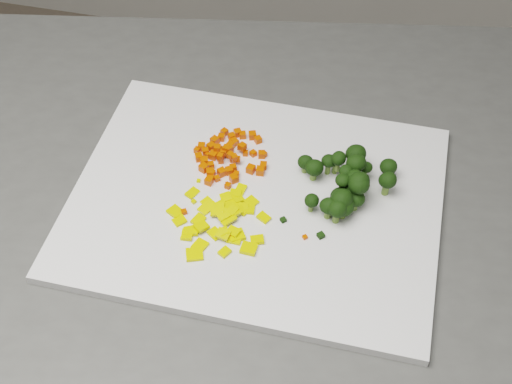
% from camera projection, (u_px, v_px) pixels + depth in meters
% --- Properties ---
extents(counter_block, '(1.05, 0.83, 0.90)m').
position_uv_depth(counter_block, '(236.00, 353.00, 1.23)').
color(counter_block, '#494946').
rests_on(counter_block, ground).
extents(cutting_board, '(0.44, 0.34, 0.01)m').
position_uv_depth(cutting_board, '(256.00, 201.00, 0.86)').
color(cutting_board, silver).
rests_on(cutting_board, counter_block).
extents(carrot_pile, '(0.10, 0.10, 0.03)m').
position_uv_depth(carrot_pile, '(228.00, 152.00, 0.88)').
color(carrot_pile, '#D83802').
rests_on(carrot_pile, cutting_board).
extents(pepper_pile, '(0.11, 0.11, 0.02)m').
position_uv_depth(pepper_pile, '(218.00, 219.00, 0.82)').
color(pepper_pile, yellow).
rests_on(pepper_pile, cutting_board).
extents(broccoli_pile, '(0.12, 0.12, 0.05)m').
position_uv_depth(broccoli_pile, '(347.00, 176.00, 0.84)').
color(broccoli_pile, black).
rests_on(broccoli_pile, cutting_board).
extents(carrot_cube_0, '(0.01, 0.01, 0.01)m').
position_uv_depth(carrot_cube_0, '(210.00, 173.00, 0.87)').
color(carrot_cube_0, '#D83802').
rests_on(carrot_cube_0, carrot_pile).
extents(carrot_cube_1, '(0.01, 0.01, 0.01)m').
position_uv_depth(carrot_cube_1, '(223.00, 152.00, 0.89)').
color(carrot_cube_1, '#D83802').
rests_on(carrot_cube_1, carrot_pile).
extents(carrot_cube_2, '(0.01, 0.01, 0.01)m').
position_uv_depth(carrot_cube_2, '(220.00, 156.00, 0.88)').
color(carrot_cube_2, '#D83802').
rests_on(carrot_cube_2, carrot_pile).
extents(carrot_cube_3, '(0.01, 0.01, 0.01)m').
position_uv_depth(carrot_cube_3, '(263.00, 166.00, 0.88)').
color(carrot_cube_3, '#D83802').
rests_on(carrot_cube_3, carrot_pile).
extents(carrot_cube_4, '(0.01, 0.01, 0.01)m').
position_uv_depth(carrot_cube_4, '(203.00, 160.00, 0.89)').
color(carrot_cube_4, '#D83802').
rests_on(carrot_cube_4, carrot_pile).
extents(carrot_cube_5, '(0.01, 0.01, 0.01)m').
position_uv_depth(carrot_cube_5, '(234.00, 141.00, 0.91)').
color(carrot_cube_5, '#D83802').
rests_on(carrot_cube_5, carrot_pile).
extents(carrot_cube_6, '(0.01, 0.01, 0.01)m').
position_uv_depth(carrot_cube_6, '(238.00, 159.00, 0.88)').
color(carrot_cube_6, '#D83802').
rests_on(carrot_cube_6, carrot_pile).
extents(carrot_cube_7, '(0.01, 0.01, 0.01)m').
position_uv_depth(carrot_cube_7, '(217.00, 148.00, 0.89)').
color(carrot_cube_7, '#D83802').
rests_on(carrot_cube_7, carrot_pile).
extents(carrot_cube_8, '(0.01, 0.01, 0.01)m').
position_uv_depth(carrot_cube_8, '(211.00, 178.00, 0.87)').
color(carrot_cube_8, '#D83802').
rests_on(carrot_cube_8, carrot_pile).
extents(carrot_cube_9, '(0.01, 0.01, 0.01)m').
position_uv_depth(carrot_cube_9, '(262.00, 154.00, 0.89)').
color(carrot_cube_9, '#D83802').
rests_on(carrot_cube_9, carrot_pile).
extents(carrot_cube_10, '(0.01, 0.01, 0.01)m').
position_uv_depth(carrot_cube_10, '(234.00, 178.00, 0.87)').
color(carrot_cube_10, '#D83802').
rests_on(carrot_cube_10, carrot_pile).
extents(carrot_cube_11, '(0.01, 0.01, 0.01)m').
position_uv_depth(carrot_cube_11, '(258.00, 140.00, 0.91)').
color(carrot_cube_11, '#D83802').
rests_on(carrot_cube_11, carrot_pile).
extents(carrot_cube_12, '(0.01, 0.01, 0.01)m').
position_uv_depth(carrot_cube_12, '(205.00, 161.00, 0.88)').
color(carrot_cube_12, '#D83802').
rests_on(carrot_cube_12, carrot_pile).
extents(carrot_cube_13, '(0.01, 0.01, 0.01)m').
position_uv_depth(carrot_cube_13, '(233.00, 168.00, 0.88)').
color(carrot_cube_13, '#D83802').
rests_on(carrot_cube_13, carrot_pile).
extents(carrot_cube_14, '(0.01, 0.01, 0.01)m').
position_uv_depth(carrot_cube_14, '(221.00, 158.00, 0.89)').
color(carrot_cube_14, '#D83802').
rests_on(carrot_cube_14, carrot_pile).
extents(carrot_cube_15, '(0.01, 0.01, 0.01)m').
position_uv_depth(carrot_cube_15, '(228.00, 185.00, 0.86)').
color(carrot_cube_15, '#D83802').
rests_on(carrot_cube_15, carrot_pile).
extents(carrot_cube_16, '(0.01, 0.01, 0.01)m').
position_uv_depth(carrot_cube_16, '(197.00, 150.00, 0.90)').
color(carrot_cube_16, '#D83802').
rests_on(carrot_cube_16, carrot_pile).
extents(carrot_cube_17, '(0.01, 0.01, 0.01)m').
position_uv_depth(carrot_cube_17, '(251.00, 169.00, 0.88)').
color(carrot_cube_17, '#D83802').
rests_on(carrot_cube_17, carrot_pile).
extents(carrot_cube_18, '(0.01, 0.01, 0.01)m').
position_uv_depth(carrot_cube_18, '(213.00, 155.00, 0.89)').
color(carrot_cube_18, '#D83802').
rests_on(carrot_cube_18, carrot_pile).
extents(carrot_cube_19, '(0.01, 0.01, 0.01)m').
position_uv_depth(carrot_cube_19, '(209.00, 181.00, 0.86)').
color(carrot_cube_19, '#D83802').
rests_on(carrot_cube_19, carrot_pile).
extents(carrot_cube_20, '(0.01, 0.01, 0.01)m').
position_uv_depth(carrot_cube_20, '(234.00, 158.00, 0.88)').
color(carrot_cube_20, '#D83802').
rests_on(carrot_cube_20, carrot_pile).
extents(carrot_cube_21, '(0.01, 0.01, 0.01)m').
position_uv_depth(carrot_cube_21, '(243.00, 135.00, 0.92)').
color(carrot_cube_21, '#D83802').
rests_on(carrot_cube_21, carrot_pile).
extents(carrot_cube_22, '(0.01, 0.01, 0.01)m').
position_uv_depth(carrot_cube_22, '(237.00, 174.00, 0.87)').
color(carrot_cube_22, '#D83802').
rests_on(carrot_cube_22, carrot_pile).
extents(carrot_cube_23, '(0.01, 0.01, 0.01)m').
position_uv_depth(carrot_cube_23, '(221.00, 151.00, 0.90)').
color(carrot_cube_23, '#D83802').
rests_on(carrot_cube_23, carrot_pile).
extents(carrot_cube_24, '(0.01, 0.01, 0.01)m').
position_uv_depth(carrot_cube_24, '(204.00, 168.00, 0.88)').
color(carrot_cube_24, '#D83802').
rests_on(carrot_cube_24, carrot_pile).
extents(carrot_cube_25, '(0.01, 0.01, 0.01)m').
position_uv_depth(carrot_cube_25, '(235.00, 142.00, 0.91)').
color(carrot_cube_25, '#D83802').
rests_on(carrot_cube_25, carrot_pile).
extents(carrot_cube_26, '(0.01, 0.01, 0.01)m').
position_uv_depth(carrot_cube_26, '(253.00, 153.00, 0.89)').
color(carrot_cube_26, '#D83802').
rests_on(carrot_cube_26, carrot_pile).
extents(carrot_cube_27, '(0.01, 0.01, 0.01)m').
position_uv_depth(carrot_cube_27, '(229.00, 149.00, 0.89)').
color(carrot_cube_27, '#D83802').
rests_on(carrot_cube_27, carrot_pile).
extents(carrot_cube_28, '(0.01, 0.01, 0.01)m').
position_uv_depth(carrot_cube_28, '(212.00, 174.00, 0.87)').
color(carrot_cube_28, '#D83802').
rests_on(carrot_cube_28, carrot_pile).
extents(carrot_cube_29, '(0.01, 0.01, 0.01)m').
position_uv_depth(carrot_cube_29, '(208.00, 155.00, 0.89)').
color(carrot_cube_29, '#D83802').
rests_on(carrot_cube_29, carrot_pile).
extents(carrot_cube_30, '(0.01, 0.01, 0.01)m').
position_uv_depth(carrot_cube_30, '(264.00, 154.00, 0.89)').
color(carrot_cube_30, '#D83802').
rests_on(carrot_cube_30, carrot_pile).
extents(carrot_cube_31, '(0.01, 0.01, 0.01)m').
position_uv_depth(carrot_cube_31, '(228.00, 186.00, 0.86)').
color(carrot_cube_31, '#D83802').
rests_on(carrot_cube_31, carrot_pile).
extents(carrot_cube_32, '(0.01, 0.01, 0.01)m').
position_uv_depth(carrot_cube_32, '(211.00, 146.00, 0.90)').
color(carrot_cube_32, '#D83802').
rests_on(carrot_cube_32, carrot_pile).
extents(carrot_cube_33, '(0.01, 0.01, 0.01)m').
position_uv_depth(carrot_cube_33, '(221.00, 160.00, 0.89)').
color(carrot_cube_33, '#D83802').
rests_on(carrot_cube_33, carrot_pile).
extents(carrot_cube_34, '(0.01, 0.01, 0.01)m').
position_uv_depth(carrot_cube_34, '(260.00, 171.00, 0.87)').
color(carrot_cube_34, '#D83802').
rests_on(carrot_cube_34, carrot_pile).
extents(carrot_cube_35, '(0.01, 0.01, 0.01)m').
position_uv_depth(carrot_cube_35, '(230.00, 146.00, 0.90)').
color(carrot_cube_35, '#D83802').
rests_on(carrot_cube_35, carrot_pile).
extents(carrot_cube_36, '(0.01, 0.01, 0.01)m').
position_uv_depth(carrot_cube_36, '(221.00, 137.00, 0.91)').
color(carrot_cube_36, '#D83802').
rests_on(carrot_cube_36, carrot_pile).
extents(carrot_cube_37, '(0.01, 0.01, 0.01)m').
position_uv_depth(carrot_cube_37, '(245.00, 153.00, 0.90)').
color(carrot_cube_37, '#D83802').
rests_on(carrot_cube_37, carrot_pile).
extents(carrot_cube_38, '(0.01, 0.01, 0.01)m').
position_uv_depth(carrot_cube_38, '(232.00, 137.00, 0.91)').
color(carrot_cube_38, '#D83802').
rests_on(carrot_cube_38, carrot_pile).
extents(carrot_cube_39, '(0.01, 0.01, 0.01)m').
position_uv_depth(carrot_cube_39, '(217.00, 179.00, 0.87)').
color(carrot_cube_39, '#D83802').
rests_on(carrot_cube_39, carrot_pile).
extents(carrot_cube_40, '(0.01, 0.01, 0.01)m').
position_uv_depth(carrot_cube_40, '(226.00, 149.00, 0.89)').
color(carrot_cube_40, '#D83802').
rests_on(carrot_cube_40, carrot_pile).
extents(carrot_cube_41, '(0.01, 0.01, 0.01)m').
position_uv_depth(carrot_cube_41, '(231.00, 141.00, 0.91)').
color(carrot_cube_41, '#D83802').
rests_on(carrot_cube_41, carrot_pile).
extents(carrot_cube_42, '(0.01, 0.01, 0.01)m').
position_uv_depth(carrot_cube_42, '(202.00, 147.00, 0.90)').
color(carrot_cube_42, '#D83802').
rests_on(carrot_cube_42, carrot_pile).
extents(carrot_cube_43, '(0.01, 0.01, 0.01)m').
position_uv_depth(carrot_cube_43, '(205.00, 151.00, 0.90)').
color(carrot_cube_43, '#D83802').
rests_on(carrot_cube_43, carrot_pile).
extents(carrot_cube_44, '(0.01, 0.01, 0.01)m').
position_uv_depth(carrot_cube_44, '(240.00, 147.00, 0.89)').
color(carrot_cube_44, '#D83802').
rests_on(carrot_cube_44, carrot_pile).
extents(carrot_cube_45, '(0.01, 0.01, 0.01)m').
position_uv_depth(carrot_cube_45, '(220.00, 152.00, 0.89)').
color(carrot_cube_45, '#D83802').
rests_on(carrot_cube_45, carrot_pile).
extents(carrot_cube_46, '(0.01, 0.01, 0.01)m').
position_uv_depth(carrot_cube_46, '(252.00, 135.00, 0.91)').
color(carrot_cube_46, '#D83802').
rests_on(carrot_cube_46, carrot_pile).
extents(carrot_cube_47, '(0.01, 0.01, 0.01)m').
position_uv_depth(carrot_cube_47, '(229.00, 171.00, 0.87)').
color(carrot_cube_47, '#D83802').
rests_on(carrot_cube_47, carrot_pile).
extents(carrot_cube_48, '(0.01, 0.01, 0.01)m').
position_uv_depth(carrot_cube_48, '(211.00, 165.00, 0.88)').
color(carrot_cube_48, '#D83802').
rests_on(carrot_cube_48, carrot_pile).
extents(carrot_cube_49, '(0.01, 0.01, 0.01)m').
position_uv_depth(carrot_cube_49, '(230.00, 155.00, 0.88)').
color(carrot_cube_49, '#D83802').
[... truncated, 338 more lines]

